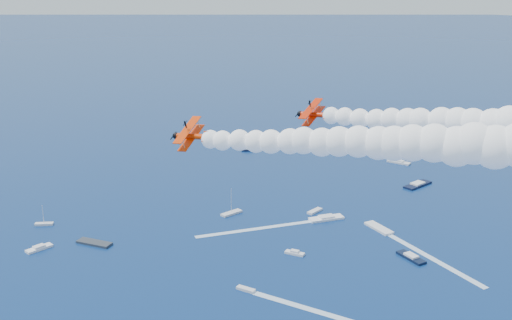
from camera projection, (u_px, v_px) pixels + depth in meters
The scene contains 6 objects.
biplane_lead at pixel (315, 115), 109.07m from camera, with size 6.37×7.14×4.30m, color red, non-canonical shape.
biplane_trail at pixel (192, 136), 99.84m from camera, with size 6.67×7.48×4.50m, color #E63504, non-canonical shape.
smoke_trail_lead at pixel (501, 124), 93.45m from camera, with size 61.24×8.94×11.30m, color white, non-canonical shape.
smoke_trail_trail at pixel (386, 143), 87.72m from camera, with size 61.04×11.83×11.30m, color white, non-canonical shape.
spectator_boats at pixel (423, 236), 193.81m from camera, with size 224.97×152.26×0.70m.
boat_wakes at pixel (335, 263), 176.97m from camera, with size 84.59×54.40×0.04m.
Camera 1 is at (54.50, -73.44, 80.16)m, focal length 44.83 mm.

